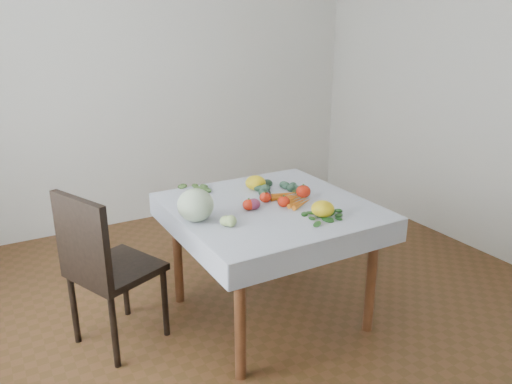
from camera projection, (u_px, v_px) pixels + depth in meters
ground at (269, 314)px, 3.23m from camera, size 4.00×4.00×0.00m
back_wall at (154, 73)px, 4.43m from camera, size 4.00×0.04×2.70m
table at (270, 221)px, 3.01m from camera, size 1.00×1.00×0.75m
tablecloth at (270, 205)px, 2.98m from camera, size 1.12×1.12×0.01m
chair at (102, 262)px, 2.74m from camera, size 0.56×0.56×0.95m
cabbage at (196, 205)px, 2.72m from camera, size 0.26×0.26×0.18m
tomato_a at (249, 205)px, 2.89m from camera, size 0.09×0.09×0.06m
tomato_b at (284, 202)px, 2.94m from camera, size 0.08×0.08×0.07m
tomato_c at (265, 197)px, 3.01m from camera, size 0.08×0.08×0.06m
tomato_d at (303, 191)px, 3.09m from camera, size 0.11×0.11×0.08m
heirloom_back at (256, 183)px, 3.23m from camera, size 0.16×0.16×0.09m
heirloom_front at (323, 209)px, 2.79m from camera, size 0.15×0.15×0.09m
onion_a at (266, 197)px, 3.03m from camera, size 0.07×0.07×0.06m
onion_b at (254, 204)px, 2.90m from camera, size 0.10×0.10×0.07m
tomatillo_cluster at (242, 221)px, 2.67m from camera, size 0.13×0.12×0.05m
carrot_bunch at (293, 199)px, 3.03m from camera, size 0.20×0.27×0.03m
kale_bunch at (273, 187)px, 3.23m from camera, size 0.30×0.25×0.04m
basil_bunch at (323, 214)px, 2.82m from camera, size 0.27×0.19×0.01m
dill_bunch at (198, 188)px, 3.24m from camera, size 0.20×0.20×0.02m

